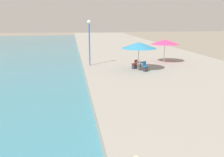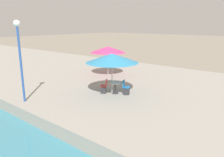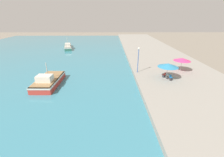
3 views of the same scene
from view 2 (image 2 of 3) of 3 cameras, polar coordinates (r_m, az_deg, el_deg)
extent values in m
cube|color=gray|center=(29.65, -23.44, 3.78)|extent=(16.00, 90.00, 0.70)
cylinder|color=#B7B7B7|center=(13.74, 0.00, 0.34)|extent=(0.06, 0.06, 2.17)
cone|color=teal|center=(13.51, 0.00, 5.37)|extent=(3.26, 3.26, 0.57)
cylinder|color=#B7B7B7|center=(18.96, -1.05, 4.08)|extent=(0.06, 0.06, 2.12)
cone|color=#E5387A|center=(18.79, -1.07, 7.61)|extent=(3.04, 3.04, 0.53)
cylinder|color=#333338|center=(14.09, 0.81, -3.81)|extent=(0.44, 0.44, 0.04)
cylinder|color=#333338|center=(13.99, 0.82, -2.53)|extent=(0.08, 0.08, 0.70)
cylinder|color=beige|center=(13.89, 0.82, -1.07)|extent=(0.80, 0.80, 0.04)
cube|color=#2D2D33|center=(14.09, -2.24, -2.95)|extent=(0.47, 0.47, 0.45)
cube|color=red|center=(14.01, -2.25, -1.96)|extent=(0.56, 0.56, 0.06)
cube|color=red|center=(13.93, -1.44, -1.06)|extent=(0.36, 0.28, 0.40)
cube|color=#2D2D33|center=(13.84, 3.80, -3.28)|extent=(0.44, 0.44, 0.45)
cube|color=#1E66A3|center=(13.77, 3.81, -2.27)|extent=(0.52, 0.52, 0.06)
cube|color=#1E66A3|center=(13.75, 3.02, -1.28)|extent=(0.39, 0.21, 0.40)
cylinder|color=#28519E|center=(13.14, -22.65, 3.14)|extent=(0.12, 0.12, 4.20)
sphere|color=white|center=(12.95, -23.62, 13.09)|extent=(0.36, 0.36, 0.36)
camera|label=1|loc=(14.43, 111.87, -3.94)|focal=40.00mm
camera|label=3|loc=(15.36, 128.11, 11.91)|focal=24.00mm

